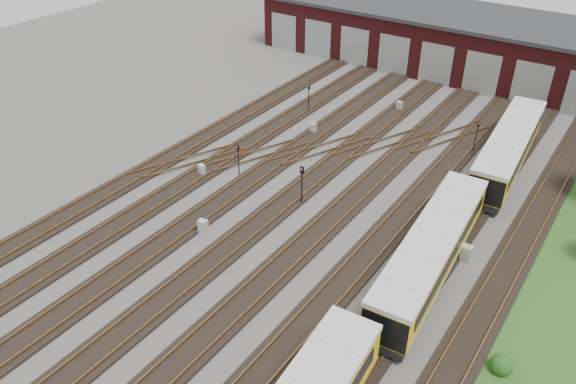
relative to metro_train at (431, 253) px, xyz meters
The scene contains 14 objects.
ground 10.88m from the metro_train, 159.04° to the right, with size 120.00×120.00×0.00m, color #4B4846.
track_network 10.83m from the metro_train, 162.31° to the right, with size 30.40×70.00×0.33m.
maintenance_shed 37.53m from the metro_train, 105.48° to the left, with size 51.00×12.50×6.35m.
metro_train is the anchor object (origin of this frame).
signal_mast_0 17.43m from the metro_train, behind, with size 0.27×0.25×2.90m.
signal_mast_1 25.57m from the metro_train, 139.73° to the left, with size 0.27×0.25×2.70m.
signal_mast_2 11.19m from the metro_train, 168.05° to the left, with size 0.28×0.27×3.21m.
signal_mast_3 17.66m from the metro_train, 100.02° to the left, with size 0.24×0.22×2.92m.
relay_cabinet_0 19.96m from the metro_train, behind, with size 0.56×0.46×0.93m, color #A8ABAD.
relay_cabinet_1 20.83m from the metro_train, 142.66° to the left, with size 0.59×0.49×0.98m, color #A8ABAD.
relay_cabinet_2 15.35m from the metro_train, 162.79° to the right, with size 0.61×0.51×1.02m, color #A8ABAD.
relay_cabinet_3 24.85m from the metro_train, 119.21° to the left, with size 0.54×0.45×0.90m, color #A8ABAD.
relay_cabinet_4 3.50m from the metro_train, 64.05° to the left, with size 0.68×0.57×1.14m, color #A8ABAD.
bush_0 7.72m from the metro_train, 37.92° to the right, with size 1.17×1.17×1.17m, color #1C4212.
Camera 1 is at (17.93, -23.00, 23.65)m, focal length 35.00 mm.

